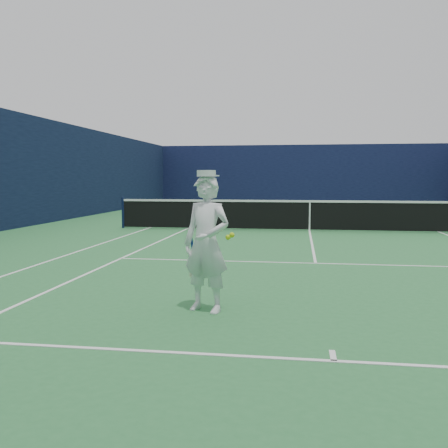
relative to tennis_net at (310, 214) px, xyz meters
name	(u,v)px	position (x,y,z in m)	size (l,w,h in m)	color
ground	(309,231)	(0.00, 0.00, -0.55)	(80.00, 80.00, 0.00)	#2B723A
court_markings	(309,231)	(0.00, 0.00, -0.55)	(11.03, 23.83, 0.01)	white
windscreen_fence	(310,170)	(0.00, 0.00, 1.45)	(20.12, 36.12, 4.00)	#0E1336
tennis_net	(310,214)	(0.00, 0.00, 0.00)	(12.88, 0.09, 1.07)	#141E4C
tennis_player	(207,243)	(-1.52, -10.29, 0.33)	(0.75, 0.69, 1.82)	white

